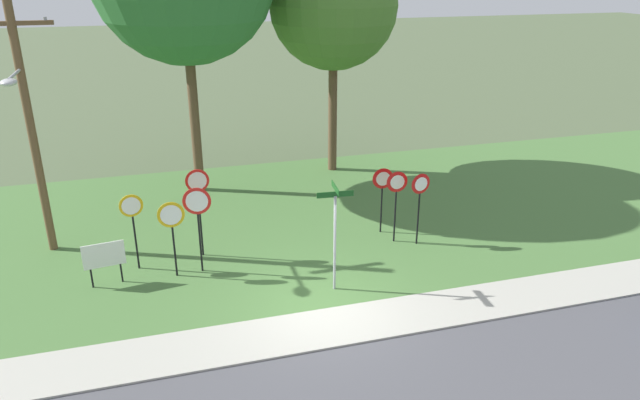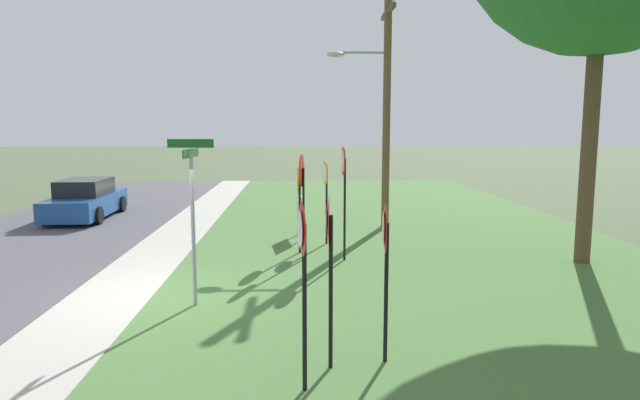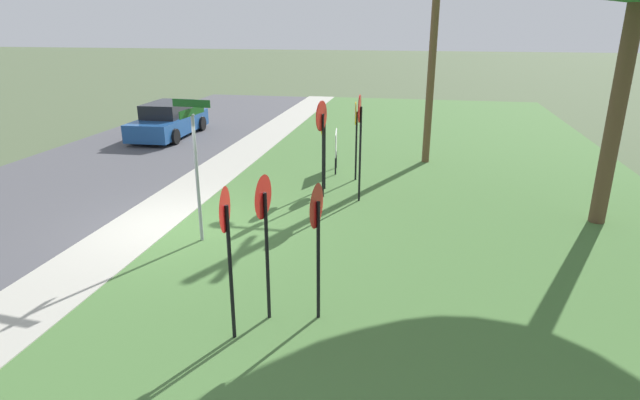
{
  "view_description": "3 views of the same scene",
  "coord_description": "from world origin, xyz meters",
  "views": [
    {
      "loc": [
        -3.59,
        -12.26,
        8.2
      ],
      "look_at": [
        1.04,
        3.83,
        1.44
      ],
      "focal_mm": 32.91,
      "sensor_mm": 36.0,
      "label": 1
    },
    {
      "loc": [
        10.19,
        2.75,
        3.24
      ],
      "look_at": [
        -0.37,
        3.21,
        1.81
      ],
      "focal_mm": 30.55,
      "sensor_mm": 36.0,
      "label": 2
    },
    {
      "loc": [
        10.11,
        5.33,
        4.45
      ],
      "look_at": [
        0.28,
        3.42,
        1.0
      ],
      "focal_mm": 28.98,
      "sensor_mm": 36.0,
      "label": 3
    }
  ],
  "objects": [
    {
      "name": "street_name_post",
      "position": [
        0.6,
        0.91,
        1.82
      ],
      "size": [
        0.96,
        0.81,
        2.99
      ],
      "rotation": [
        0.0,
        0.0,
        -0.08
      ],
      "color": "#9EA0A8",
      "rests_on": "grass_median"
    },
    {
      "name": "oak_tree_right",
      "position": [
        3.48,
        10.45,
        6.72
      ],
      "size": [
        5.01,
        5.01,
        9.21
      ],
      "color": "brown",
      "rests_on": "grass_median"
    },
    {
      "name": "ground_plane",
      "position": [
        0.0,
        0.0,
        0.0
      ],
      "size": [
        160.0,
        160.0,
        0.0
      ],
      "primitive_type": "plane",
      "color": "#4C5B3D"
    },
    {
      "name": "stop_sign_near_left",
      "position": [
        -3.45,
        2.79,
        1.67
      ],
      "size": [
        0.73,
        0.1,
        2.25
      ],
      "rotation": [
        0.0,
        0.0,
        0.02
      ],
      "color": "black",
      "rests_on": "grass_median"
    },
    {
      "name": "stop_sign_near_right",
      "position": [
        -2.62,
        3.87,
        2.02
      ],
      "size": [
        0.69,
        0.1,
        2.74
      ],
      "rotation": [
        0.0,
        0.0,
        0.03
      ],
      "color": "black",
      "rests_on": "grass_median"
    },
    {
      "name": "yield_sign_far_left",
      "position": [
        3.13,
        3.92,
        1.67
      ],
      "size": [
        0.68,
        0.12,
        2.21
      ],
      "rotation": [
        0.0,
        0.0,
        -0.1
      ],
      "color": "black",
      "rests_on": "grass_median"
    },
    {
      "name": "yield_sign_near_right",
      "position": [
        3.9,
        2.8,
        1.76
      ],
      "size": [
        0.64,
        0.13,
        2.33
      ],
      "rotation": [
        0.0,
        0.0,
        0.13
      ],
      "color": "black",
      "rests_on": "grass_median"
    },
    {
      "name": "sidewalk_strip",
      "position": [
        0.0,
        -0.8,
        0.03
      ],
      "size": [
        44.0,
        1.6,
        0.06
      ],
      "primitive_type": "cube",
      "color": "#ADAA9E",
      "rests_on": "ground_plane"
    },
    {
      "name": "stop_sign_far_left",
      "position": [
        -2.74,
        2.88,
        1.91
      ],
      "size": [
        0.77,
        0.14,
        2.55
      ],
      "rotation": [
        0.0,
        0.0,
        -0.15
      ],
      "color": "black",
      "rests_on": "grass_median"
    },
    {
      "name": "yield_sign_near_left",
      "position": [
        3.28,
        3.16,
        1.77
      ],
      "size": [
        0.66,
        0.11,
        2.34
      ],
      "rotation": [
        0.0,
        0.0,
        -0.08
      ],
      "color": "black",
      "rests_on": "grass_median"
    },
    {
      "name": "notice_board",
      "position": [
        -5.3,
        2.84,
        0.87
      ],
      "size": [
        1.09,
        0.18,
        1.25
      ],
      "rotation": [
        0.0,
        0.0,
        0.14
      ],
      "color": "black",
      "rests_on": "grass_median"
    },
    {
      "name": "utility_pole",
      "position": [
        -7.02,
        5.45,
        4.18
      ],
      "size": [
        2.1,
        2.02,
        7.6
      ],
      "color": "brown",
      "rests_on": "grass_median"
    },
    {
      "name": "stop_sign_far_center",
      "position": [
        -4.48,
        3.54,
        1.69
      ],
      "size": [
        0.65,
        0.13,
        2.29
      ],
      "rotation": [
        0.0,
        0.0,
        0.15
      ],
      "color": "black",
      "rests_on": "grass_median"
    },
    {
      "name": "grass_median",
      "position": [
        0.0,
        6.0,
        0.02
      ],
      "size": [
        44.0,
        12.0,
        0.04
      ],
      "primitive_type": "cube",
      "color": "#477038",
      "rests_on": "ground_plane"
    }
  ]
}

